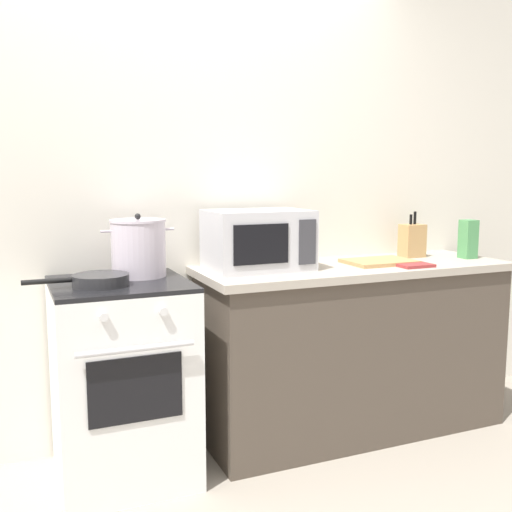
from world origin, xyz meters
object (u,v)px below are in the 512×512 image
(microwave, at_px, (258,240))
(oven_mitt, at_px, (414,265))
(knife_block, at_px, (412,240))
(stove, at_px, (123,380))
(stock_pot, at_px, (139,248))
(pasta_box, at_px, (468,239))
(frying_pan, at_px, (99,280))
(cutting_board, at_px, (379,262))

(microwave, distance_m, oven_mitt, 0.83)
(knife_block, xyz_separation_m, oven_mitt, (-0.22, -0.30, -0.09))
(microwave, bearing_deg, stove, -173.63)
(stock_pot, relative_size, oven_mitt, 1.91)
(stock_pot, bearing_deg, oven_mitt, -10.94)
(pasta_box, bearing_deg, frying_pan, -179.04)
(stove, distance_m, frying_pan, 0.50)
(frying_pan, bearing_deg, cutting_board, 2.49)
(knife_block, bearing_deg, stove, -175.28)
(stove, xyz_separation_m, frying_pan, (-0.10, -0.06, 0.48))
(microwave, xyz_separation_m, oven_mitt, (0.78, -0.24, -0.14))
(knife_block, height_order, pasta_box, knife_block)
(cutting_board, relative_size, pasta_box, 1.64)
(knife_block, distance_m, oven_mitt, 0.38)
(stock_pot, height_order, cutting_board, stock_pot)
(pasta_box, distance_m, oven_mitt, 0.50)
(stove, relative_size, frying_pan, 2.08)
(stock_pot, bearing_deg, frying_pan, -140.81)
(stock_pot, xyz_separation_m, knife_block, (1.60, 0.03, -0.04))
(cutting_board, distance_m, knife_block, 0.36)
(cutting_board, bearing_deg, microwave, 173.44)
(oven_mitt, bearing_deg, stove, 173.92)
(frying_pan, height_order, cutting_board, frying_pan)
(stock_pot, distance_m, cutting_board, 1.29)
(stock_pot, distance_m, pasta_box, 1.86)
(pasta_box, bearing_deg, microwave, 175.09)
(knife_block, bearing_deg, frying_pan, -173.54)
(stove, distance_m, cutting_board, 1.46)
(stove, relative_size, stock_pot, 2.68)
(frying_pan, xyz_separation_m, microwave, (0.81, 0.14, 0.12))
(frying_pan, bearing_deg, oven_mitt, -3.44)
(oven_mitt, bearing_deg, pasta_box, 15.29)
(oven_mitt, bearing_deg, stock_pot, 169.06)
(stove, bearing_deg, pasta_box, -0.84)
(pasta_box, bearing_deg, stove, 179.16)
(stock_pot, distance_m, microwave, 0.60)
(stove, distance_m, stock_pot, 0.61)
(knife_block, bearing_deg, stock_pot, -178.80)
(microwave, relative_size, oven_mitt, 2.78)
(frying_pan, distance_m, pasta_box, 2.07)
(stove, bearing_deg, stock_pot, 43.94)
(microwave, xyz_separation_m, pasta_box, (1.26, -0.11, -0.04))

